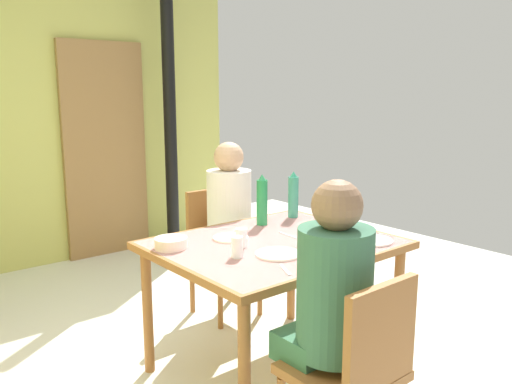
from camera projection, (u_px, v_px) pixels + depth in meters
wall_back at (26, 112)px, 4.48m from camera, size 4.00×0.10×2.75m
door_wooden at (105, 150)px, 4.90m from camera, size 0.80×0.05×2.00m
stove_pipe_column at (170, 110)px, 4.97m from camera, size 0.12×0.12×2.75m
dining_table at (274, 255)px, 2.83m from camera, size 1.23×1.00×0.75m
chair_near_diner at (356, 368)px, 2.01m from camera, size 0.40×0.40×0.87m
chair_far_diner at (219, 243)px, 3.66m from camera, size 0.40×0.40×0.87m
person_near_diner at (332, 288)px, 2.06m from camera, size 0.30×0.37×0.77m
person_far_diner at (230, 207)px, 3.50m from camera, size 0.30×0.37×0.77m
water_bottle_green_near at (293, 196)px, 3.33m from camera, size 0.07×0.07×0.30m
water_bottle_green_far at (262, 201)px, 3.14m from camera, size 0.07×0.07×0.31m
serving_bowl_center at (171, 243)px, 2.69m from camera, size 0.17×0.17×0.05m
dinner_plate_near_left at (372, 240)px, 2.81m from camera, size 0.23×0.23×0.01m
dinner_plate_near_right at (278, 254)px, 2.58m from camera, size 0.23×0.23×0.01m
dinner_plate_far_center at (231, 238)px, 2.86m from camera, size 0.20×0.20×0.01m
drinking_glass_by_near_diner at (344, 235)px, 2.75m from camera, size 0.06×0.06×0.10m
drinking_glass_by_far_diner at (241, 238)px, 2.70m from camera, size 0.06×0.06×0.10m
drinking_glass_spare_center at (237, 247)px, 2.54m from camera, size 0.06×0.06×0.10m
cutlery_knife_near at (313, 229)px, 3.06m from camera, size 0.15×0.06×0.00m
cutlery_fork_near at (285, 270)px, 2.36m from camera, size 0.08×0.14×0.00m
cutlery_knife_far at (288, 235)px, 2.93m from camera, size 0.03×0.15×0.00m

